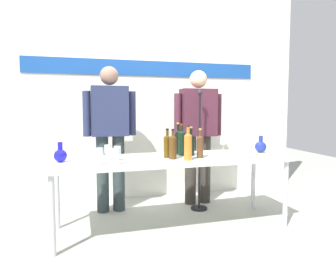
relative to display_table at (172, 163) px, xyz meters
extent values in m
plane|color=#A8AA9F|center=(0.00, 0.00, -0.67)|extent=(10.00, 10.00, 0.00)
cube|color=white|center=(0.00, 1.20, 0.83)|extent=(4.44, 0.10, 3.00)
cube|color=#1B4B9D|center=(0.00, 1.14, 1.07)|extent=(3.11, 0.01, 0.20)
cube|color=silver|center=(0.00, 0.00, 0.03)|extent=(2.36, 0.70, 0.04)
cylinder|color=silver|center=(-1.12, -0.30, -0.33)|extent=(0.05, 0.05, 0.68)
cylinder|color=silver|center=(1.12, -0.30, -0.33)|extent=(0.05, 0.05, 0.68)
cylinder|color=silver|center=(-1.12, 0.30, -0.33)|extent=(0.05, 0.05, 0.68)
cylinder|color=silver|center=(1.12, 0.30, -0.33)|extent=(0.05, 0.05, 0.68)
sphere|color=#1A18C0|center=(-1.06, 0.03, 0.11)|extent=(0.12, 0.12, 0.12)
cylinder|color=#1A18C0|center=(-1.06, 0.03, 0.20)|extent=(0.04, 0.04, 0.08)
sphere|color=navy|center=(1.04, 0.03, 0.12)|extent=(0.12, 0.12, 0.12)
cylinder|color=navy|center=(1.04, 0.03, 0.20)|extent=(0.04, 0.04, 0.07)
cylinder|color=#2C373A|center=(-0.64, 0.68, -0.22)|extent=(0.14, 0.14, 0.89)
cylinder|color=#2C373A|center=(-0.45, 0.68, -0.22)|extent=(0.14, 0.14, 0.89)
cube|color=#272E51|center=(-0.55, 0.68, 0.51)|extent=(0.41, 0.22, 0.57)
cylinder|color=#272E51|center=(-0.80, 0.68, 0.48)|extent=(0.09, 0.09, 0.51)
cylinder|color=#272E51|center=(-0.29, 0.68, 0.48)|extent=(0.09, 0.09, 0.51)
sphere|color=#936D5B|center=(-0.55, 0.68, 0.91)|extent=(0.21, 0.21, 0.21)
cylinder|color=#322D28|center=(0.45, 0.68, -0.24)|extent=(0.14, 0.14, 0.86)
cylinder|color=#322D28|center=(0.65, 0.68, -0.24)|extent=(0.14, 0.14, 0.86)
cube|color=#4D2332|center=(0.55, 0.68, 0.49)|extent=(0.44, 0.22, 0.59)
cylinder|color=#4D2332|center=(0.28, 0.68, 0.46)|extent=(0.09, 0.09, 0.53)
cylinder|color=#4D2332|center=(0.82, 0.68, 0.46)|extent=(0.09, 0.09, 0.53)
sphere|color=beige|center=(0.55, 0.68, 0.90)|extent=(0.22, 0.22, 0.22)
cylinder|color=#4E3114|center=(-0.02, -0.10, 0.16)|extent=(0.07, 0.07, 0.21)
cone|color=#4E3114|center=(-0.02, -0.10, 0.28)|extent=(0.07, 0.07, 0.03)
cylinder|color=#4E3114|center=(-0.02, -0.10, 0.30)|extent=(0.02, 0.02, 0.06)
cylinder|color=black|center=(-0.02, -0.10, 0.34)|extent=(0.03, 0.03, 0.02)
cylinder|color=#54351D|center=(0.26, -0.11, 0.16)|extent=(0.06, 0.06, 0.20)
cone|color=#54351D|center=(0.26, -0.11, 0.27)|extent=(0.06, 0.06, 0.03)
cylinder|color=#54351D|center=(0.26, -0.11, 0.30)|extent=(0.03, 0.03, 0.07)
cylinder|color=gold|center=(0.26, -0.11, 0.34)|extent=(0.03, 0.03, 0.02)
cylinder|color=black|center=(0.13, 0.20, 0.17)|extent=(0.07, 0.07, 0.23)
cone|color=black|center=(0.13, 0.20, 0.30)|extent=(0.07, 0.07, 0.03)
cylinder|color=black|center=(0.13, 0.20, 0.33)|extent=(0.02, 0.02, 0.09)
cylinder|color=gold|center=(0.13, 0.20, 0.38)|extent=(0.03, 0.03, 0.02)
cylinder|color=black|center=(0.22, 0.05, 0.16)|extent=(0.07, 0.07, 0.20)
cone|color=black|center=(0.22, 0.05, 0.27)|extent=(0.07, 0.07, 0.03)
cylinder|color=black|center=(0.22, 0.05, 0.30)|extent=(0.03, 0.03, 0.08)
cylinder|color=#B8953A|center=(0.22, 0.05, 0.35)|extent=(0.03, 0.03, 0.02)
cylinder|color=black|center=(0.13, 0.09, 0.17)|extent=(0.07, 0.07, 0.24)
cone|color=black|center=(0.13, 0.09, 0.30)|extent=(0.07, 0.07, 0.03)
cylinder|color=black|center=(0.13, 0.09, 0.33)|extent=(0.03, 0.03, 0.08)
cylinder|color=#A92516|center=(0.13, 0.09, 0.38)|extent=(0.03, 0.03, 0.02)
cylinder|color=#4D340A|center=(-0.05, 0.00, 0.16)|extent=(0.07, 0.07, 0.21)
cone|color=#4D340A|center=(-0.05, 0.00, 0.27)|extent=(0.07, 0.07, 0.03)
cylinder|color=#4D340A|center=(-0.05, 0.00, 0.29)|extent=(0.03, 0.03, 0.07)
cylinder|color=black|center=(-0.05, 0.00, 0.34)|extent=(0.03, 0.03, 0.02)
cylinder|color=orange|center=(0.10, -0.20, 0.17)|extent=(0.07, 0.07, 0.24)
cone|color=orange|center=(0.10, -0.20, 0.30)|extent=(0.07, 0.07, 0.03)
cylinder|color=orange|center=(0.10, -0.20, 0.33)|extent=(0.03, 0.03, 0.08)
cylinder|color=black|center=(0.10, -0.20, 0.38)|extent=(0.03, 0.03, 0.02)
cylinder|color=white|center=(-0.55, -0.02, 0.06)|extent=(0.05, 0.05, 0.00)
cylinder|color=white|center=(-0.55, -0.02, 0.09)|extent=(0.01, 0.01, 0.06)
cylinder|color=white|center=(-0.55, -0.02, 0.15)|extent=(0.07, 0.07, 0.08)
cylinder|color=white|center=(-0.94, 0.29, 0.06)|extent=(0.06, 0.06, 0.00)
cylinder|color=white|center=(-0.94, 0.29, 0.09)|extent=(0.01, 0.01, 0.06)
cylinder|color=white|center=(-0.94, 0.29, 0.16)|extent=(0.07, 0.07, 0.09)
cylinder|color=white|center=(-0.59, -0.23, 0.06)|extent=(0.05, 0.05, 0.00)
cylinder|color=white|center=(-0.59, -0.23, 0.09)|extent=(0.01, 0.01, 0.07)
cylinder|color=white|center=(-0.59, -0.23, 0.16)|extent=(0.07, 0.07, 0.07)
cylinder|color=white|center=(-0.64, 0.01, 0.06)|extent=(0.06, 0.06, 0.00)
cylinder|color=white|center=(-0.64, 0.01, 0.09)|extent=(0.01, 0.01, 0.06)
cylinder|color=white|center=(-0.64, 0.01, 0.16)|extent=(0.06, 0.06, 0.09)
cylinder|color=white|center=(-0.73, -0.19, 0.06)|extent=(0.06, 0.06, 0.00)
cylinder|color=white|center=(-0.73, -0.19, 0.09)|extent=(0.01, 0.01, 0.06)
cylinder|color=white|center=(-0.73, -0.19, 0.16)|extent=(0.07, 0.07, 0.08)
cylinder|color=white|center=(0.71, -0.26, 0.06)|extent=(0.06, 0.06, 0.00)
cylinder|color=white|center=(0.71, -0.26, 0.08)|extent=(0.01, 0.01, 0.06)
cylinder|color=white|center=(0.71, -0.26, 0.15)|extent=(0.07, 0.07, 0.08)
cylinder|color=white|center=(0.86, 0.28, 0.06)|extent=(0.05, 0.05, 0.00)
cylinder|color=white|center=(0.86, 0.28, 0.09)|extent=(0.01, 0.01, 0.06)
cylinder|color=white|center=(0.86, 0.28, 0.16)|extent=(0.06, 0.06, 0.08)
cylinder|color=white|center=(0.70, 0.28, 0.06)|extent=(0.06, 0.06, 0.00)
cylinder|color=white|center=(0.70, 0.28, 0.09)|extent=(0.01, 0.01, 0.07)
cylinder|color=white|center=(0.70, 0.28, 0.17)|extent=(0.07, 0.07, 0.07)
cylinder|color=black|center=(0.47, 0.44, -0.66)|extent=(0.20, 0.20, 0.02)
cylinder|color=black|center=(0.47, 0.44, 0.01)|extent=(0.02, 0.02, 1.36)
sphere|color=#232328|center=(0.47, 0.44, 0.72)|extent=(0.06, 0.06, 0.06)
camera|label=1|loc=(-0.90, -2.93, 0.57)|focal=32.97mm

